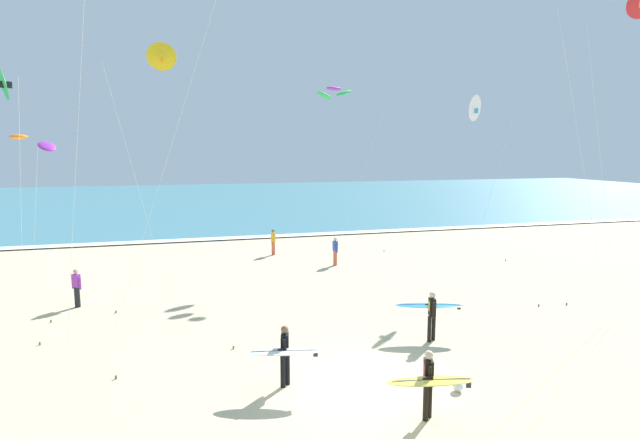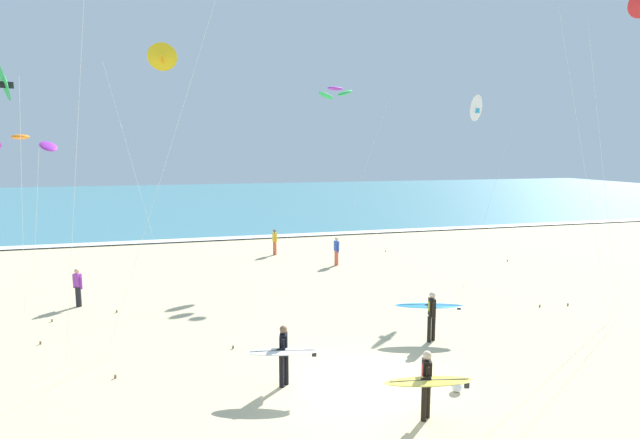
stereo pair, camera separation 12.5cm
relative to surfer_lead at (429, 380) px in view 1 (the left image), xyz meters
The scene contains 15 objects.
ground_plane 2.49m from the surfer_lead, 110.33° to the left, with size 160.00×160.00×0.00m, color beige.
ocean_water 55.90m from the surfer_lead, 90.81° to the left, with size 160.00×60.00×0.08m, color teal.
shoreline_foam 26.21m from the surfer_lead, 91.72° to the left, with size 160.00×1.26×0.01m, color white.
surfer_lead is the anchor object (origin of this frame).
surfer_trailing 5.44m from the surfer_lead, 61.81° to the left, with size 2.44×1.22×1.71m.
surfer_third 3.89m from the surfer_lead, 138.66° to the left, with size 2.04×1.11×1.71m.
kite_arc_violet_near 19.52m from the surfer_lead, 80.30° to the left, with size 4.79×2.86×9.87m.
kite_delta_emerald_mid 17.78m from the surfer_lead, 136.01° to the left, with size 1.89×4.14×9.59m.
kite_delta_ivory_high 16.32m from the surfer_lead, 54.82° to the left, with size 4.84×3.17×9.04m.
kite_delta_golden_outer 15.10m from the surfer_lead, 119.21° to the left, with size 2.72×0.40×10.50m.
kite_arc_amber_extra 18.33m from the surfer_lead, 131.97° to the left, with size 2.93×4.07×7.01m.
bystander_yellow_top 19.90m from the surfer_lead, 90.32° to the left, with size 0.24×0.49×1.59m.
bystander_blue_top 16.45m from the surfer_lead, 80.47° to the left, with size 0.24×0.49×1.59m.
bystander_purple_top 15.30m from the surfer_lead, 129.33° to the left, with size 0.41×0.34×1.59m.
beach_ball 2.10m from the surfer_lead, 38.40° to the left, with size 0.28×0.28×0.28m, color white.
Camera 1 is at (-4.65, -12.15, 6.38)m, focal length 28.22 mm.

